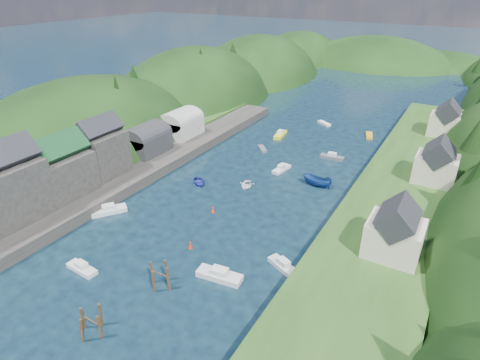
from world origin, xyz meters
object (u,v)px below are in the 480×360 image
Objects in this scene: piling_cluster_far at (160,277)px; channel_buoy_far at (213,210)px; channel_buoy_near at (190,245)px; piling_cluster_near at (92,324)px.

piling_cluster_far is 19.01m from channel_buoy_far.
channel_buoy_near is 1.00× the size of channel_buoy_far.
channel_buoy_far is (-2.74, 28.34, -0.86)m from piling_cluster_near.
channel_buoy_near is (-1.56, 8.42, -0.90)m from piling_cluster_far.
piling_cluster_far is (1.55, 9.85, 0.04)m from piling_cluster_near.
piling_cluster_near is 3.47× the size of channel_buoy_near.
piling_cluster_far reaches higher than piling_cluster_near.
piling_cluster_near reaches higher than channel_buoy_near.
piling_cluster_far is 3.55× the size of channel_buoy_far.
piling_cluster_near is 28.49m from channel_buoy_far.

